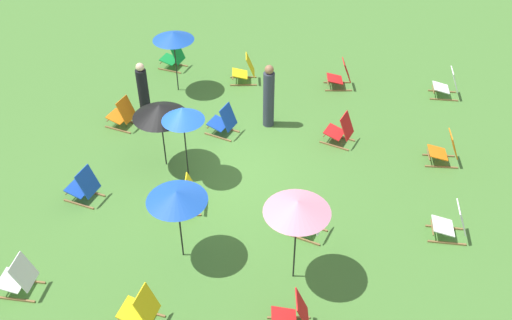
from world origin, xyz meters
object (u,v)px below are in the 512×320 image
Objects in this scene: deckchair_11 at (174,57)px; umbrella_1 at (160,111)px; deckchair_13 at (341,130)px; umbrella_0 at (173,36)px; deckchair_10 at (186,196)px; umbrella_2 at (177,196)px; deckchair_5 at (84,187)px; deckchair_12 at (310,221)px; person_1 at (269,97)px; deckchair_6 at (122,114)px; deckchair_3 at (245,70)px; deckchair_8 at (448,85)px; deckchair_15 at (19,278)px; umbrella_4 at (297,207)px; deckchair_4 at (341,76)px; deckchair_0 at (223,122)px; umbrella_3 at (183,114)px; person_0 at (144,97)px; deckchair_7 at (293,316)px; deckchair_1 at (445,150)px; deckchair_14 at (452,223)px; deckchair_9 at (140,310)px.

umbrella_1 reaches higher than deckchair_11.
umbrella_0 is at bearing -92.67° from deckchair_13.
umbrella_2 reaches higher than deckchair_10.
deckchair_5 is at bearing -42.55° from deckchair_13.
deckchair_12 is 0.50× the size of person_1.
deckchair_6 and deckchair_12 have the same top height.
person_1 is (1.22, 2.78, -0.83)m from umbrella_0.
deckchair_3 is 1.01× the size of deckchair_8.
deckchair_8 is 11.71m from deckchair_15.
deckchair_12 is 4.10m from umbrella_1.
umbrella_4 is 1.12× the size of person_1.
deckchair_4 is 0.96× the size of deckchair_13.
deckchair_4 is 4.75m from umbrella_0.
deckchair_0 is 3.72m from deckchair_11.
person_0 is (-1.74, -1.57, -0.85)m from umbrella_3.
deckchair_0 is 1.03× the size of deckchair_7.
deckchair_5 is at bearing 175.02° from deckchair_15.
deckchair_1 is 2.48m from deckchair_13.
deckchair_5 is 9.92m from deckchair_8.
deckchair_4 is 0.97× the size of deckchair_12.
deckchair_11 is (-0.38, -2.24, 0.00)m from deckchair_3.
deckchair_8 is 0.50× the size of umbrella_2.
person_0 is 1.07× the size of person_1.
person_1 is (-3.27, -4.28, 0.46)m from deckchair_14.
deckchair_12 is 2.85m from deckchair_14.
umbrella_4 is at bearing 135.13° from person_1.
umbrella_4 is (2.48, 2.76, 0.07)m from umbrella_3.
deckchair_0 is 1.03× the size of deckchair_5.
person_1 is (-6.06, -1.44, 0.46)m from deckchair_7.
umbrella_3 is at bearing 2.94° from deckchair_0.
deckchair_11 is 0.45× the size of person_0.
deckchair_12 is 0.51× the size of umbrella_1.
deckchair_11 is at bearing -129.72° from deckchair_14.
deckchair_13 and deckchair_14 have the same top height.
person_1 is (2.20, -1.69, 0.46)m from deckchair_4.
deckchair_4 is at bearing 145.65° from umbrella_3.
person_0 is at bearing 14.65° from deckchair_11.
deckchair_12 is 3.48m from umbrella_3.
deckchair_0 and deckchair_14 have the same top height.
deckchair_9 is 6.06m from person_0.
person_1 reaches higher than deckchair_15.
deckchair_1 is 0.99× the size of deckchair_3.
umbrella_0 is 3.35m from umbrella_1.
deckchair_4 is 9.86m from deckchair_15.
umbrella_0 is 1.03× the size of person_1.
umbrella_4 is (-1.26, 4.87, 1.43)m from deckchair_15.
deckchair_10 is (-2.60, -2.64, 0.00)m from deckchair_7.
deckchair_10 is (5.69, -5.80, 0.00)m from deckchair_8.
deckchair_7 is 0.50× the size of umbrella_1.
deckchair_10 is at bearing 159.38° from person_0.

